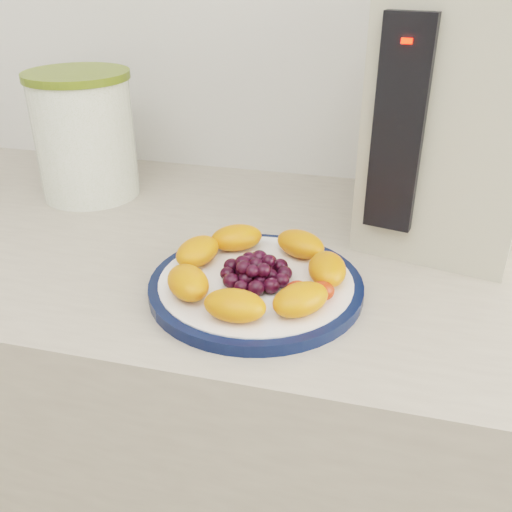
# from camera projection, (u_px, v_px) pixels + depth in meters

# --- Properties ---
(counter) EXTENTS (3.50, 0.60, 0.90)m
(counter) POSITION_uv_depth(u_px,v_px,m) (254.00, 462.00, 1.04)
(counter) COLOR #B0A593
(counter) RESTS_ON floor
(cabinet_face) EXTENTS (3.48, 0.58, 0.84)m
(cabinet_face) POSITION_uv_depth(u_px,v_px,m) (254.00, 473.00, 1.05)
(cabinet_face) COLOR #946347
(cabinet_face) RESTS_ON floor
(plate_rim) EXTENTS (0.26, 0.26, 0.01)m
(plate_rim) POSITION_uv_depth(u_px,v_px,m) (256.00, 286.00, 0.71)
(plate_rim) COLOR #0A1537
(plate_rim) RESTS_ON counter
(plate_face) EXTENTS (0.24, 0.24, 0.02)m
(plate_face) POSITION_uv_depth(u_px,v_px,m) (256.00, 286.00, 0.70)
(plate_face) COLOR white
(plate_face) RESTS_ON counter
(canister) EXTENTS (0.20, 0.20, 0.19)m
(canister) POSITION_uv_depth(u_px,v_px,m) (85.00, 139.00, 0.95)
(canister) COLOR #546C1D
(canister) RESTS_ON counter
(canister_lid) EXTENTS (0.20, 0.20, 0.01)m
(canister_lid) POSITION_uv_depth(u_px,v_px,m) (76.00, 75.00, 0.90)
(canister_lid) COLOR #5C6B20
(canister_lid) RESTS_ON canister
(appliance_body) EXTENTS (0.26, 0.32, 0.36)m
(appliance_body) POSITION_uv_depth(u_px,v_px,m) (462.00, 110.00, 0.79)
(appliance_body) COLOR #B9B49D
(appliance_body) RESTS_ON counter
(appliance_panel) EXTENTS (0.06, 0.03, 0.26)m
(appliance_panel) POSITION_uv_depth(u_px,v_px,m) (399.00, 128.00, 0.70)
(appliance_panel) COLOR black
(appliance_panel) RESTS_ON appliance_body
(appliance_led) EXTENTS (0.01, 0.01, 0.01)m
(appliance_led) POSITION_uv_depth(u_px,v_px,m) (407.00, 41.00, 0.64)
(appliance_led) COLOR #FF0C05
(appliance_led) RESTS_ON appliance_panel
(fruit_plate) EXTENTS (0.23, 0.22, 0.03)m
(fruit_plate) POSITION_uv_depth(u_px,v_px,m) (257.00, 269.00, 0.69)
(fruit_plate) COLOR orange
(fruit_plate) RESTS_ON plate_face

